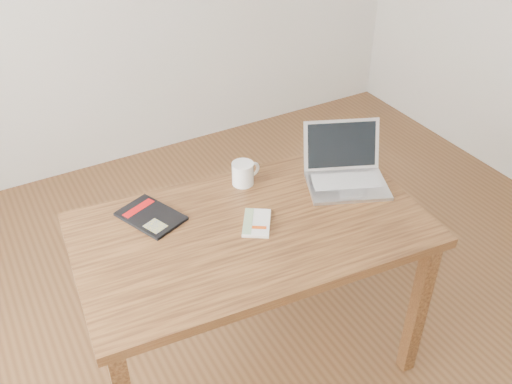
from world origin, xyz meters
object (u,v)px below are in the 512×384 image
white_guidebook (257,223)px  coffee_mug (243,173)px  desk (252,244)px  black_guidebook (151,216)px  laptop (345,171)px

white_guidebook → coffee_mug: 0.28m
desk → white_guidebook: size_ratio=7.23×
black_guidebook → laptop: 0.80m
laptop → coffee_mug: (-0.37, 0.18, 0.00)m
laptop → coffee_mug: size_ratio=3.18×
desk → coffee_mug: (0.11, 0.26, 0.14)m
black_guidebook → coffee_mug: (0.41, 0.03, 0.04)m
desk → laptop: laptop is taller
white_guidebook → black_guidebook: size_ratio=0.66×
white_guidebook → black_guidebook: white_guidebook is taller
laptop → black_guidebook: bearing=-167.9°
white_guidebook → laptop: (0.46, 0.08, 0.04)m
black_guidebook → coffee_mug: 0.42m
desk → black_guidebook: size_ratio=4.80×
white_guidebook → coffee_mug: (0.09, 0.26, 0.04)m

